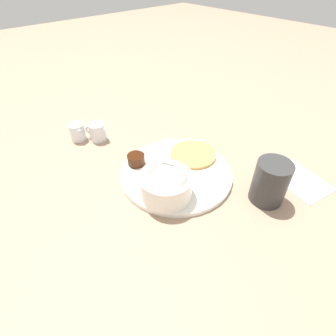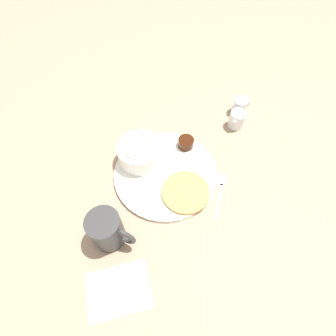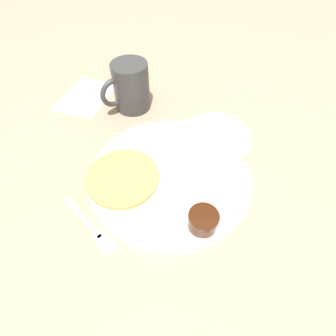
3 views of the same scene
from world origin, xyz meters
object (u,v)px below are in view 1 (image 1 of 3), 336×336
Objects in this scene: bowl at (166,185)px; creamer_pitcher_near at (97,132)px; plate at (176,173)px; coffee_mug at (270,181)px; creamer_pitcher_far at (77,132)px; fork at (178,140)px.

bowl reaches higher than creamer_pitcher_near.
plate is 0.09m from bowl.
coffee_mug is (-0.20, -0.10, 0.05)m from plate.
creamer_pitcher_near is (0.48, 0.16, -0.02)m from coffee_mug.
plate is at bearing 27.02° from coffee_mug.
bowl is at bearing 178.12° from creamer_pitcher_near.
creamer_pitcher_near is at bearing 12.76° from plate.
creamer_pitcher_far is 0.31m from fork.
creamer_pitcher_far is (0.32, 0.11, 0.02)m from plate.
fork is at bearing -45.16° from plate.
fork is at bearing -134.10° from creamer_pitcher_near.
plate is 4.31× the size of creamer_pitcher_far.
creamer_pitcher_near is (0.32, -0.01, -0.02)m from bowl.
plate is 4.49× the size of creamer_pitcher_near.
creamer_pitcher_far is at bearing 5.27° from bowl.
plate is 2.39× the size of bowl.
coffee_mug is at bearing 178.08° from fork.
creamer_pitcher_far is (0.04, 0.04, -0.00)m from creamer_pitcher_near.
bowl is 0.23m from coffee_mug.
creamer_pitcher_far is (0.37, 0.03, -0.02)m from bowl.
bowl is 1.15× the size of coffee_mug.
fork is (0.31, -0.01, -0.05)m from coffee_mug.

